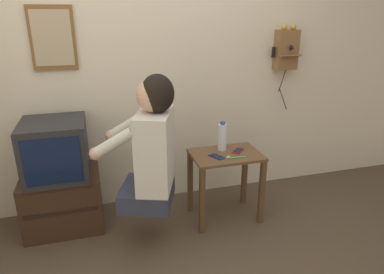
{
  "coord_description": "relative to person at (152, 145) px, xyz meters",
  "views": [
    {
      "loc": [
        -0.49,
        -1.63,
        1.64
      ],
      "look_at": [
        0.17,
        0.68,
        0.77
      ],
      "focal_mm": 32.0,
      "sensor_mm": 36.0,
      "label": 1
    }
  ],
  "objects": [
    {
      "name": "television",
      "position": [
        -0.67,
        0.37,
        -0.1
      ],
      "size": [
        0.46,
        0.48,
        0.43
      ],
      "color": "#232326",
      "rests_on": "tv_stand"
    },
    {
      "name": "water_bottle",
      "position": [
        0.62,
        0.24,
        -0.08
      ],
      "size": [
        0.07,
        0.07,
        0.24
      ],
      "color": "silver",
      "rests_on": "side_table"
    },
    {
      "name": "person",
      "position": [
        0.0,
        0.0,
        0.0
      ],
      "size": [
        0.62,
        0.56,
        0.95
      ],
      "rotation": [
        0.0,
        0.0,
        1.23
      ],
      "color": "#2D3347",
      "rests_on": "ground_plane"
    },
    {
      "name": "cell_phone_held",
      "position": [
        0.52,
        0.11,
        -0.19
      ],
      "size": [
        0.11,
        0.14,
        0.01
      ],
      "rotation": [
        0.0,
        0.0,
        0.48
      ],
      "color": "navy",
      "rests_on": "side_table"
    },
    {
      "name": "wall_back",
      "position": [
        0.15,
        0.67,
        0.5
      ],
      "size": [
        6.8,
        0.05,
        2.55
      ],
      "color": "beige",
      "rests_on": "ground_plane"
    },
    {
      "name": "cell_phone_spare",
      "position": [
        0.73,
        0.18,
        -0.19
      ],
      "size": [
        0.13,
        0.13,
        0.01
      ],
      "rotation": [
        0.0,
        0.0,
        -0.77
      ],
      "color": "maroon",
      "rests_on": "side_table"
    },
    {
      "name": "wall_phone_antique",
      "position": [
        1.34,
        0.59,
        0.56
      ],
      "size": [
        0.24,
        0.18,
        0.77
      ],
      "color": "brown"
    },
    {
      "name": "framed_picture",
      "position": [
        -0.61,
        0.63,
        0.69
      ],
      "size": [
        0.33,
        0.03,
        0.47
      ],
      "color": "brown"
    },
    {
      "name": "side_table",
      "position": [
        0.62,
        0.16,
        -0.33
      ],
      "size": [
        0.56,
        0.39,
        0.58
      ],
      "color": "brown",
      "rests_on": "ground_plane"
    },
    {
      "name": "toothbrush",
      "position": [
        0.65,
        0.05,
        -0.19
      ],
      "size": [
        0.15,
        0.02,
        0.02
      ],
      "rotation": [
        0.0,
        0.0,
        1.54
      ],
      "color": "#4CBF66",
      "rests_on": "side_table"
    },
    {
      "name": "tv_stand",
      "position": [
        -0.67,
        0.38,
        -0.55
      ],
      "size": [
        0.58,
        0.46,
        0.46
      ],
      "color": "#382316",
      "rests_on": "ground_plane"
    }
  ]
}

